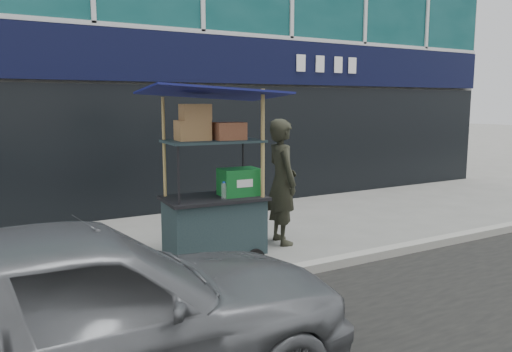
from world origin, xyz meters
TOP-DOWN VIEW (x-y plane):
  - ground at (0.00, 0.00)m, footprint 80.00×80.00m
  - curb at (0.00, -0.20)m, footprint 80.00×0.18m
  - vendor_cart at (-1.29, 0.69)m, footprint 1.77×1.32m
  - vendor_man at (-0.01, 1.09)m, footprint 0.55×0.74m
  - parked_car at (-3.47, -1.66)m, footprint 4.00×1.64m

SIDE VIEW (x-z plane):
  - ground at x=0.00m, z-range 0.00..0.00m
  - curb at x=0.00m, z-range 0.00..0.12m
  - parked_car at x=-3.47m, z-range 0.00..1.36m
  - vendor_cart at x=-1.29m, z-range -0.34..1.95m
  - vendor_man at x=-0.01m, z-range 0.00..1.85m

